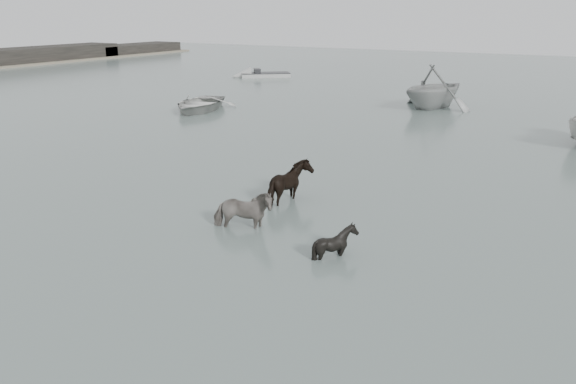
{
  "coord_description": "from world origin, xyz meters",
  "views": [
    {
      "loc": [
        6.74,
        -12.18,
        5.69
      ],
      "look_at": [
        -0.42,
        0.33,
        1.0
      ],
      "focal_mm": 35.0,
      "sensor_mm": 36.0,
      "label": 1
    }
  ],
  "objects_px": {
    "pony_pinto": "(242,204)",
    "pony_black": "(335,234)",
    "pony_dark": "(291,179)",
    "rowboat_lead": "(199,102)"
  },
  "relations": [
    {
      "from": "pony_pinto",
      "to": "pony_black",
      "type": "xyz_separation_m",
      "value": [
        2.94,
        -0.36,
        -0.16
      ]
    },
    {
      "from": "pony_pinto",
      "to": "pony_black",
      "type": "distance_m",
      "value": 2.97
    },
    {
      "from": "pony_dark",
      "to": "pony_black",
      "type": "distance_m",
      "value": 4.13
    },
    {
      "from": "pony_dark",
      "to": "rowboat_lead",
      "type": "distance_m",
      "value": 17.55
    },
    {
      "from": "pony_dark",
      "to": "pony_black",
      "type": "bearing_deg",
      "value": -156.01
    },
    {
      "from": "pony_dark",
      "to": "pony_pinto",
      "type": "bearing_deg",
      "value": 158.44
    },
    {
      "from": "pony_pinto",
      "to": "pony_black",
      "type": "relative_size",
      "value": 1.52
    },
    {
      "from": "pony_dark",
      "to": "pony_black",
      "type": "height_order",
      "value": "pony_dark"
    },
    {
      "from": "pony_pinto",
      "to": "pony_dark",
      "type": "distance_m",
      "value": 2.58
    },
    {
      "from": "pony_pinto",
      "to": "pony_dark",
      "type": "height_order",
      "value": "pony_dark"
    }
  ]
}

